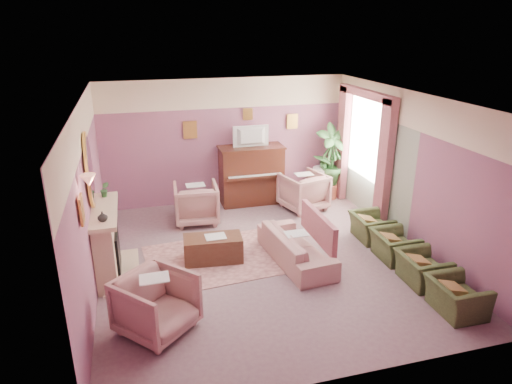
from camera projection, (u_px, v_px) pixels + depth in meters
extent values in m
cube|color=slate|center=(263.00, 259.00, 8.03)|extent=(5.50, 6.00, 0.01)
cube|color=white|center=(264.00, 99.00, 7.05)|extent=(5.50, 6.00, 0.01)
cube|color=#7D5278|center=(226.00, 141.00, 10.25)|extent=(5.50, 0.02, 2.80)
cube|color=#7D5278|center=(342.00, 274.00, 4.83)|extent=(5.50, 0.02, 2.80)
cube|color=#7D5278|center=(88.00, 200.00, 6.86)|extent=(0.02, 6.00, 2.80)
cube|color=#7D5278|center=(410.00, 171.00, 8.22)|extent=(0.02, 6.00, 2.80)
cube|color=#FEE7C3|center=(225.00, 93.00, 9.87)|extent=(5.50, 0.01, 0.65)
cube|color=#9AA690|center=(372.00, 167.00, 9.51)|extent=(0.01, 3.00, 2.15)
cube|color=beige|center=(106.00, 244.00, 7.37)|extent=(0.30, 1.40, 1.10)
cube|color=black|center=(114.00, 251.00, 7.45)|extent=(0.18, 0.72, 0.68)
cube|color=orange|center=(117.00, 260.00, 7.52)|extent=(0.06, 0.54, 0.10)
cube|color=beige|center=(104.00, 211.00, 7.18)|extent=(0.40, 1.55, 0.07)
cube|color=beige|center=(122.00, 271.00, 7.61)|extent=(0.55, 1.50, 0.02)
ellipsoid|color=#E4B04C|center=(89.00, 170.00, 6.91)|extent=(0.04, 0.72, 1.20)
ellipsoid|color=silver|center=(91.00, 170.00, 6.92)|extent=(0.01, 0.60, 1.06)
cone|color=tan|center=(88.00, 180.00, 5.92)|extent=(0.20, 0.20, 0.16)
cube|color=#431E14|center=(251.00, 176.00, 10.35)|extent=(1.40, 0.60, 1.30)
cube|color=#431E14|center=(255.00, 177.00, 10.01)|extent=(1.30, 0.12, 0.06)
cube|color=silver|center=(255.00, 176.00, 9.99)|extent=(1.20, 0.08, 0.02)
cube|color=#431E14|center=(251.00, 147.00, 10.12)|extent=(1.45, 0.65, 0.04)
imported|color=black|center=(252.00, 135.00, 9.97)|extent=(0.80, 0.12, 0.48)
cube|color=#E4B04C|center=(190.00, 130.00, 9.91)|extent=(0.30, 0.03, 0.38)
cube|color=#E4B04C|center=(292.00, 121.00, 10.47)|extent=(0.26, 0.03, 0.34)
cube|color=#E4B04C|center=(248.00, 114.00, 10.13)|extent=(0.22, 0.03, 0.26)
cube|color=#E4B04C|center=(82.00, 210.00, 5.67)|extent=(0.03, 0.28, 0.36)
cube|color=silver|center=(367.00, 135.00, 9.51)|extent=(0.03, 1.40, 1.80)
cube|color=#9D525C|center=(384.00, 167.00, 8.79)|extent=(0.16, 0.34, 2.60)
cube|color=#9D525C|center=(343.00, 144.00, 10.46)|extent=(0.16, 0.34, 2.60)
cube|color=#9D525C|center=(367.00, 94.00, 9.19)|extent=(0.16, 2.20, 0.16)
imported|color=#336731|center=(105.00, 189.00, 7.62)|extent=(0.16, 0.16, 0.28)
imported|color=#FEE7C3|center=(103.00, 217.00, 6.69)|extent=(0.16, 0.16, 0.16)
cube|color=#AA716F|center=(220.00, 258.00, 8.04)|extent=(2.64, 2.00, 0.01)
cube|color=#4B2C1D|center=(213.00, 249.00, 7.90)|extent=(1.04, 0.59, 0.45)
cube|color=silver|center=(215.00, 236.00, 7.83)|extent=(0.35, 0.28, 0.01)
imported|color=tan|center=(296.00, 242.00, 7.84)|extent=(0.61, 1.84, 0.74)
cube|color=#9D525C|center=(318.00, 227.00, 7.86)|extent=(0.09, 1.39, 0.51)
imported|color=tan|center=(196.00, 201.00, 9.39)|extent=(0.87, 0.87, 0.91)
imported|color=tan|center=(303.00, 189.00, 10.05)|extent=(0.87, 0.87, 0.91)
imported|color=tan|center=(156.00, 302.00, 6.00)|extent=(0.87, 0.87, 0.91)
imported|color=#425029|center=(457.00, 292.00, 6.44)|extent=(0.54, 0.76, 0.66)
imported|color=#425029|center=(422.00, 264.00, 7.18)|extent=(0.54, 0.76, 0.66)
imported|color=#425029|center=(394.00, 242.00, 7.93)|extent=(0.54, 0.76, 0.66)
imported|color=#425029|center=(371.00, 223.00, 8.67)|extent=(0.54, 0.76, 0.66)
cylinder|color=white|center=(323.00, 182.00, 10.85)|extent=(0.52, 0.52, 0.70)
imported|color=#336731|center=(324.00, 161.00, 10.67)|extent=(0.30, 0.30, 0.34)
imported|color=#336731|center=(331.00, 163.00, 10.62)|extent=(0.16, 0.16, 0.28)
cylinder|color=brown|center=(329.00, 191.00, 10.77)|extent=(0.34, 0.34, 0.34)
imported|color=#336731|center=(332.00, 155.00, 10.46)|extent=(0.76, 0.76, 1.44)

